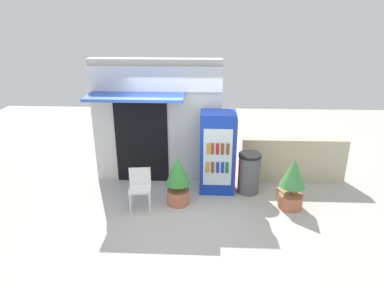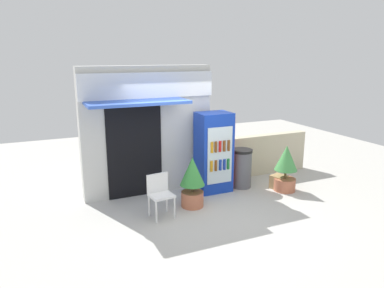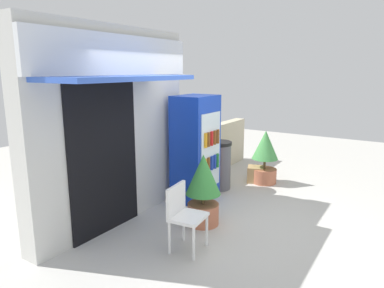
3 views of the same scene
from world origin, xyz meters
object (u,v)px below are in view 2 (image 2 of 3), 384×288
Objects in this scene: drink_cooler at (214,152)px; potted_plant_curbside at (286,166)px; cardboard_box at (279,182)px; potted_plant_near_shop at (192,180)px; trash_bin at (241,168)px; plastic_chair at (160,192)px.

drink_cooler reaches higher than potted_plant_curbside.
potted_plant_curbside reaches higher than cardboard_box.
potted_plant_curbside is (2.33, -0.05, 0.01)m from potted_plant_near_shop.
cardboard_box is (2.28, 0.12, -0.42)m from potted_plant_near_shop.
drink_cooler is 1.99× the size of trash_bin.
trash_bin is 2.82× the size of cardboard_box.
potted_plant_near_shop is at bearing -159.32° from trash_bin.
potted_plant_curbside reaches higher than trash_bin.
drink_cooler is at bearing 37.85° from potted_plant_near_shop.
drink_cooler is 1.70× the size of potted_plant_curbside.
potted_plant_curbside is at bearing 2.14° from plastic_chair.
cardboard_box is at bearing -19.63° from drink_cooler.
potted_plant_near_shop is 1.63m from trash_bin.
potted_plant_curbside is 0.46m from cardboard_box.
trash_bin reaches higher than cardboard_box.
potted_plant_curbside is (3.09, 0.12, 0.09)m from plastic_chair.
potted_plant_curbside reaches higher than potted_plant_near_shop.
trash_bin is (1.53, 0.58, -0.12)m from potted_plant_near_shop.
potted_plant_curbside reaches higher than plastic_chair.
potted_plant_curbside is at bearing -1.17° from potted_plant_near_shop.
cardboard_box is at bearing 5.33° from plastic_chair.
potted_plant_near_shop is 3.26× the size of cardboard_box.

